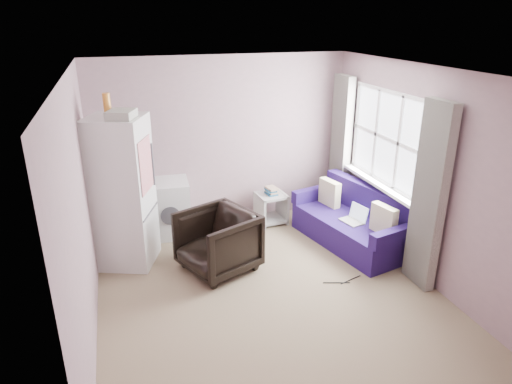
% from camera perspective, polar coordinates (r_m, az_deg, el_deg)
% --- Properties ---
extents(room, '(3.84, 4.24, 2.54)m').
position_cam_1_polar(room, '(4.91, 1.71, 0.31)').
color(room, '#826E55').
rests_on(room, ground).
extents(armchair, '(1.04, 1.06, 0.85)m').
position_cam_1_polar(armchair, '(5.69, -4.83, -5.85)').
color(armchair, black).
rests_on(armchair, ground).
extents(fridge, '(0.85, 0.84, 2.17)m').
position_cam_1_polar(fridge, '(5.87, -16.33, 0.02)').
color(fridge, silver).
rests_on(fridge, ground).
extents(washing_machine, '(0.61, 0.62, 0.82)m').
position_cam_1_polar(washing_machine, '(6.69, -10.81, -1.84)').
color(washing_machine, silver).
rests_on(washing_machine, ground).
extents(side_table, '(0.46, 0.46, 0.58)m').
position_cam_1_polar(side_table, '(7.01, 1.90, -1.74)').
color(side_table, gray).
rests_on(side_table, ground).
extents(sofa, '(1.18, 1.91, 0.79)m').
position_cam_1_polar(sofa, '(6.53, 12.12, -3.85)').
color(sofa, '#26145C').
rests_on(sofa, ground).
extents(window_dressing, '(0.17, 2.62, 2.18)m').
position_cam_1_polar(window_dressing, '(6.29, 15.01, 2.93)').
color(window_dressing, white).
rests_on(window_dressing, ground).
extents(floor_cables, '(0.51, 0.12, 0.01)m').
position_cam_1_polar(floor_cables, '(5.71, 10.90, -10.89)').
color(floor_cables, black).
rests_on(floor_cables, ground).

